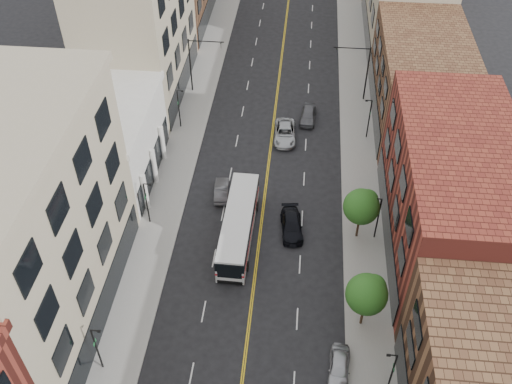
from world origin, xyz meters
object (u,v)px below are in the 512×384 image
(car_lane_a, at_px, (292,225))
(car_lane_b, at_px, (285,133))
(car_lane_behind, at_px, (222,190))
(car_parked_far, at_px, (339,368))
(car_lane_c, at_px, (308,115))
(city_bus, at_px, (239,224))

(car_lane_a, xyz_separation_m, car_lane_b, (-1.50, 14.80, 0.05))
(car_lane_a, bearing_deg, car_lane_behind, 141.87)
(car_parked_far, height_order, car_lane_a, car_lane_a)
(car_lane_behind, distance_m, car_lane_c, 16.59)
(car_lane_c, bearing_deg, car_lane_a, -89.23)
(car_lane_behind, height_order, car_lane_c, car_lane_c)
(car_lane_a, height_order, car_lane_b, car_lane_b)
(car_lane_c, bearing_deg, car_parked_far, -80.24)
(car_lane_b, bearing_deg, car_parked_far, -81.50)
(car_parked_far, bearing_deg, car_lane_c, 100.40)
(car_parked_far, bearing_deg, car_lane_a, 111.22)
(city_bus, xyz_separation_m, car_lane_b, (3.50, 16.17, -1.02))
(car_parked_far, relative_size, car_lane_a, 0.83)
(city_bus, height_order, car_lane_b, city_bus)
(city_bus, height_order, car_lane_a, city_bus)
(car_parked_far, height_order, car_lane_c, car_lane_c)
(car_parked_far, bearing_deg, car_lane_b, 106.02)
(car_lane_behind, height_order, car_lane_b, car_lane_b)
(car_parked_far, height_order, car_lane_behind, car_parked_far)
(city_bus, relative_size, car_lane_behind, 2.96)
(city_bus, height_order, car_parked_far, city_bus)
(car_parked_far, distance_m, car_lane_c, 33.72)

